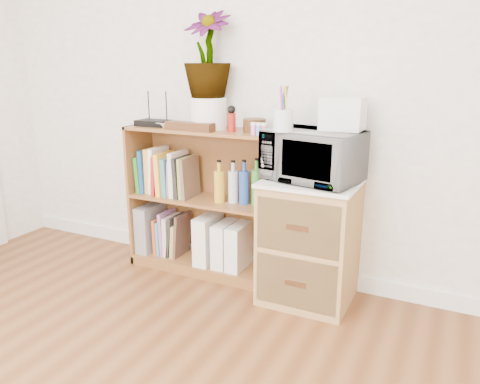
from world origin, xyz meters
The scene contains 21 objects.
skirting_board centered at (0.00, 2.24, 0.05)m, with size 4.00×0.02×0.10m, color white.
bookshelf centered at (-0.35, 2.10, 0.47)m, with size 1.00×0.30×0.95m, color brown.
wicker_unit centered at (0.40, 2.02, 0.35)m, with size 0.50×0.45×0.70m, color #9E7542.
microwave centered at (0.40, 2.02, 0.86)m, with size 0.50×0.34×0.28m, color white.
pen_cup centered at (0.27, 1.90, 1.05)m, with size 0.10×0.10×0.11m, color silver.
small_appliance centered at (0.53, 2.10, 1.08)m, with size 0.22×0.18×0.17m, color silver.
router centered at (-0.69, 2.08, 0.97)m, with size 0.21×0.14×0.04m, color black.
white_bowl centered at (-0.60, 2.07, 0.97)m, with size 0.13×0.13×0.03m, color white.
plant_pot centered at (-0.31, 2.12, 1.05)m, with size 0.22×0.22×0.19m, color white.
potted_plant centered at (-0.31, 2.12, 1.39)m, with size 0.28×0.28×0.51m, color #367F33.
trinket_box centered at (-0.37, 2.00, 0.98)m, with size 0.31×0.08×0.05m, color #3C2210.
kokeshi_doll centered at (-0.12, 2.06, 1.00)m, with size 0.05×0.05×0.11m, color maroon.
wooden_bowl centered at (0.01, 2.11, 0.99)m, with size 0.13×0.13×0.08m, color #381F0F.
paint_jars centered at (0.08, 2.01, 0.98)m, with size 0.12×0.04×0.06m, color pink.
file_box centered at (-0.78, 2.10, 0.23)m, with size 0.10×0.26×0.32m, color gray.
magazine_holder_left centered at (-0.31, 2.09, 0.23)m, with size 0.10×0.26×0.32m, color white.
magazine_holder_mid centered at (-0.19, 2.09, 0.21)m, with size 0.09×0.23×0.29m, color white.
magazine_holder_right centered at (-0.08, 2.09, 0.21)m, with size 0.09×0.23×0.29m, color white.
cookbooks centered at (-0.62, 2.10, 0.64)m, with size 0.40×0.20×0.31m.
liquor_bottles centered at (-0.10, 2.10, 0.63)m, with size 0.29×0.07×0.28m.
lower_books centered at (-0.60, 2.10, 0.20)m, with size 0.21×0.19×0.30m.
Camera 1 is at (1.14, -0.40, 1.35)m, focal length 35.00 mm.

